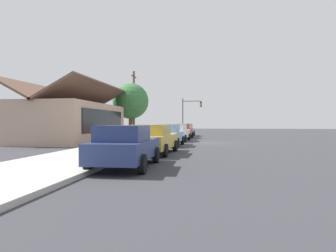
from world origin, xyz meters
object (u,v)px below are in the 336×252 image
at_px(traffic_light_main, 190,110).
at_px(car_ivory, 177,132).
at_px(car_mustard, 153,139).
at_px(fire_hydrant_red, 159,136).
at_px(car_seafoam, 186,130).
at_px(utility_pole_wooden, 134,103).
at_px(car_navy, 126,146).
at_px(car_cherry, 182,131).
at_px(car_skyblue, 168,135).
at_px(shade_tree, 131,101).

bearing_deg(traffic_light_main, car_ivory, 179.59).
distance_m(car_mustard, fire_hydrant_red, 10.59).
bearing_deg(fire_hydrant_red, car_seafoam, -7.45).
relative_size(car_ivory, utility_pole_wooden, 0.63).
xyz_separation_m(car_navy, car_cherry, (21.38, -0.11, -0.00)).
relative_size(car_cherry, fire_hydrant_red, 6.16).
bearing_deg(car_navy, car_ivory, -1.63).
distance_m(traffic_light_main, utility_pole_wooden, 11.65).
relative_size(traffic_light_main, fire_hydrant_red, 7.32).
bearing_deg(utility_pole_wooden, car_cherry, -94.96).
height_order(car_skyblue, fire_hydrant_red, car_skyblue).
distance_m(car_ivory, car_seafoam, 10.55).
bearing_deg(car_ivory, car_skyblue, -177.22).
bearing_deg(car_ivory, car_mustard, -177.08).
relative_size(car_navy, car_ivory, 0.97).
bearing_deg(car_navy, shade_tree, 13.66).
height_order(car_ivory, shade_tree, shade_tree).
height_order(car_mustard, traffic_light_main, traffic_light_main).
xyz_separation_m(car_ivory, car_cherry, (5.14, 0.01, -0.00)).
bearing_deg(fire_hydrant_red, utility_pole_wooden, 32.06).
height_order(utility_pole_wooden, fire_hydrant_red, utility_pole_wooden).
xyz_separation_m(car_ivory, utility_pole_wooden, (5.62, 5.55, 3.11)).
height_order(shade_tree, utility_pole_wooden, utility_pole_wooden).
distance_m(car_ivory, traffic_light_main, 16.02).
relative_size(car_navy, car_seafoam, 0.95).
relative_size(car_cherry, car_seafoam, 0.90).
xyz_separation_m(shade_tree, fire_hydrant_red, (-6.34, -4.36, -3.61)).
relative_size(car_skyblue, fire_hydrant_red, 6.17).
bearing_deg(car_seafoam, fire_hydrant_red, 172.96).
distance_m(car_navy, car_mustard, 5.00).
relative_size(car_seafoam, shade_tree, 0.79).
bearing_deg(car_mustard, car_seafoam, 2.57).
bearing_deg(car_skyblue, car_navy, -178.33).
relative_size(car_navy, traffic_light_main, 0.88).
relative_size(car_skyblue, car_seafoam, 0.90).
bearing_deg(traffic_light_main, shade_tree, 149.48).
bearing_deg(utility_pole_wooden, car_navy, -166.07).
xyz_separation_m(car_skyblue, shade_tree, (11.21, 5.88, 3.30)).
bearing_deg(car_cherry, car_mustard, -178.19).
bearing_deg(car_cherry, shade_tree, 87.64).
bearing_deg(car_ivory, fire_hydrant_red, 119.39).
height_order(car_skyblue, car_ivory, same).
distance_m(car_seafoam, traffic_light_main, 5.89).
bearing_deg(car_seafoam, car_ivory, -179.22).
distance_m(car_cherry, traffic_light_main, 10.98).
bearing_deg(fire_hydrant_red, car_ivory, -63.72).
xyz_separation_m(car_cherry, traffic_light_main, (10.65, -0.13, 2.68)).
relative_size(car_skyblue, car_ivory, 0.93).
bearing_deg(shade_tree, car_navy, -165.15).
xyz_separation_m(car_seafoam, traffic_light_main, (5.24, -0.18, 2.67)).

